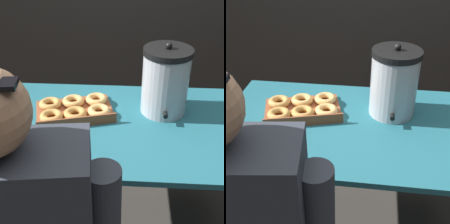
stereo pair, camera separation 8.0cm
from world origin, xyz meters
TOP-DOWN VIEW (x-y plane):
  - ground_plane at (0.00, 0.00)m, footprint 12.00×12.00m
  - folding_table at (0.00, 0.00)m, footprint 1.30×0.76m
  - donut_box at (-0.27, 0.07)m, footprint 0.43×0.35m
  - coffee_urn at (0.17, 0.13)m, footprint 0.23×0.26m
  - cell_phone at (-0.51, -0.23)m, footprint 0.09×0.16m

SIDE VIEW (x-z plane):
  - ground_plane at x=0.00m, z-range 0.00..0.00m
  - folding_table at x=0.00m, z-range 0.31..1.01m
  - cell_phone at x=-0.51m, z-range 0.70..0.71m
  - donut_box at x=-0.27m, z-range 0.70..0.75m
  - coffee_urn at x=0.17m, z-range 0.69..1.05m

